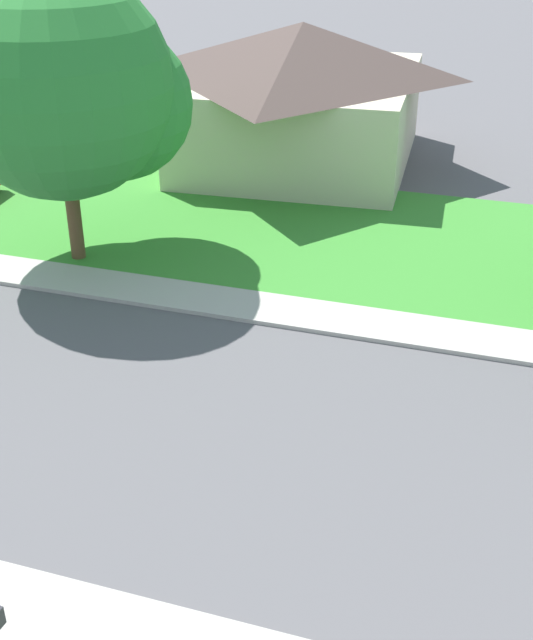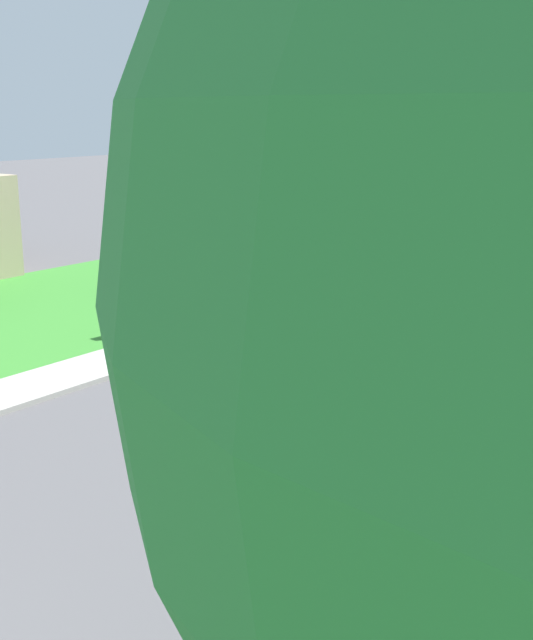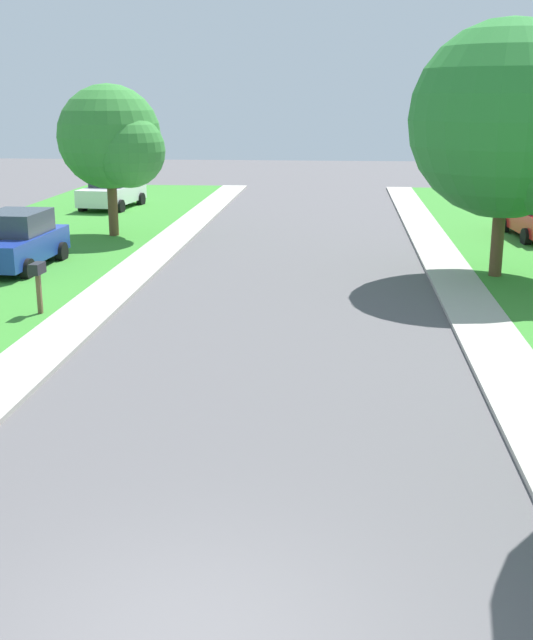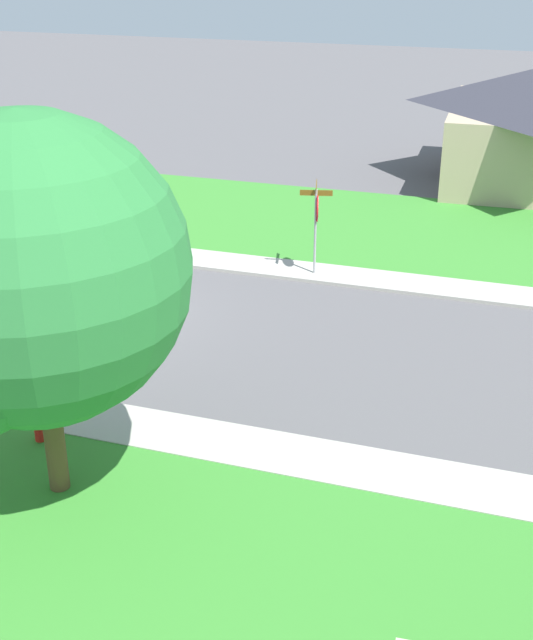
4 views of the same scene
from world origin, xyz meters
name	(u,v)px [view 1 (image 1 of 4)]	position (x,y,z in m)	size (l,w,h in m)	color
sidewalk_east	(239,304)	(4.70, 12.00, 0.05)	(1.40, 56.00, 0.10)	#ADA89E
lawn_east	(295,230)	(9.40, 12.00, 0.04)	(8.00, 56.00, 0.08)	#38842D
sidewalk_west	(11,609)	(-4.70, 12.00, 0.05)	(1.40, 56.00, 0.10)	#ADA89E
tree_sidewalk_far	(74,90)	(6.23, 16.60, 4.30)	(5.83, 5.43, 7.19)	brown
house_right_setback	(302,92)	(15.54, 13.54, 2.38)	(9.52, 8.41, 4.60)	beige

